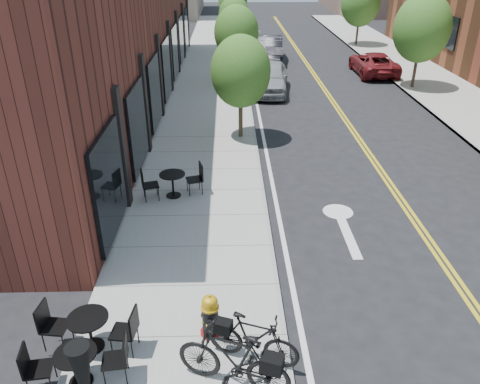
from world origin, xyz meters
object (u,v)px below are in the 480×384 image
object	(u,v)px
parked_car_a	(270,77)
bicycle_right	(253,339)
bistro_set_b	(89,328)
parked_car_c	(255,45)
bistro_set_a	(77,363)
parked_car_b	(269,49)
parked_car_far	(373,63)
fire_hydrant	(210,316)
bistro_set_c	(173,182)
bicycle_left	(233,359)

from	to	relation	value
parked_car_a	bicycle_right	bearing A→B (deg)	-88.25
bistro_set_b	parked_car_c	world-z (taller)	parked_car_c
bistro_set_a	parked_car_b	xyz separation A→B (m)	(5.20, 25.41, 0.24)
bistro_set_a	parked_car_far	size ratio (longest dim) A/B	0.36
fire_hydrant	parked_car_far	xyz separation A→B (m)	(8.85, 20.66, 0.09)
bistro_set_a	parked_car_b	distance (m)	25.94
bistro_set_c	parked_car_c	size ratio (longest dim) A/B	0.38
bistro_set_c	parked_car_far	bearing A→B (deg)	40.87
parked_car_b	parked_car_c	bearing A→B (deg)	114.28
fire_hydrant	bistro_set_a	world-z (taller)	fire_hydrant
parked_car_c	parked_car_far	size ratio (longest dim) A/B	1.01
parked_car_b	bicycle_left	bearing A→B (deg)	-92.09
bicycle_left	parked_car_far	distance (m)	23.43
bicycle_left	parked_car_c	bearing A→B (deg)	-163.26
bicycle_left	bistro_set_b	bearing A→B (deg)	-88.82
parked_car_c	parked_car_b	bearing A→B (deg)	-77.32
bicycle_left	bistro_set_a	distance (m)	2.57
bicycle_left	bicycle_right	distance (m)	0.64
fire_hydrant	bistro_set_b	world-z (taller)	bistro_set_b
bistro_set_c	parked_car_b	size ratio (longest dim) A/B	0.37
fire_hydrant	parked_car_a	bearing A→B (deg)	103.14
bicycle_right	parked_car_b	bearing A→B (deg)	14.77
bistro_set_c	parked_car_a	distance (m)	12.03
parked_car_c	bistro_set_c	bearing A→B (deg)	-107.33
bicycle_left	parked_car_b	bearing A→B (deg)	-165.36
parked_car_c	parked_car_far	xyz separation A→B (m)	(6.60, -5.81, -0.03)
bistro_set_b	parked_car_a	size ratio (longest dim) A/B	0.38
bicycle_right	bistro_set_c	distance (m)	6.55
bicycle_left	bistro_set_c	distance (m)	6.96
fire_hydrant	bistro_set_c	xyz separation A→B (m)	(-1.26, 5.56, 0.04)
parked_car_c	parked_car_far	distance (m)	8.79
bicycle_right	bistro_set_a	world-z (taller)	bicycle_right
bistro_set_a	bistro_set_b	bearing A→B (deg)	82.42
fire_hydrant	parked_car_far	bearing A→B (deg)	88.31
parked_car_far	fire_hydrant	bearing A→B (deg)	67.32
bicycle_left	parked_car_a	distance (m)	18.31
fire_hydrant	parked_car_c	distance (m)	26.57
parked_car_a	fire_hydrant	bearing A→B (deg)	-91.02
parked_car_c	bicycle_left	bearing A→B (deg)	-101.60
fire_hydrant	bistro_set_a	xyz separation A→B (m)	(-2.15, -1.08, 0.01)
bistro_set_b	bistro_set_c	size ratio (longest dim) A/B	0.98
fire_hydrant	bistro_set_b	distance (m)	2.17
bicycle_right	parked_car_far	size ratio (longest dim) A/B	0.36
bistro_set_a	parked_car_a	world-z (taller)	parked_car_a
bistro_set_b	parked_car_c	size ratio (longest dim) A/B	0.38
bistro_set_a	bicycle_left	bearing A→B (deg)	-10.24
bicycle_left	bistro_set_c	world-z (taller)	bicycle_left
parked_car_far	parked_car_b	bearing A→B (deg)	-31.82
bistro_set_b	fire_hydrant	bearing A→B (deg)	15.13
parked_car_b	parked_car_c	size ratio (longest dim) A/B	1.05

